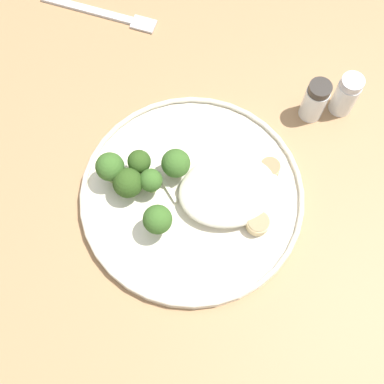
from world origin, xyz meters
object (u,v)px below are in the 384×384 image
object	(u,v)px
dinner_plate	(192,195)
broccoli_floret_near_rim	(151,181)
seared_scallop_tilted_round	(223,189)
salt_shaker	(346,95)
seared_scallop_tiny_bay	(254,189)
broccoli_floret_left_leaning	(176,164)
broccoli_floret_beside_noodles	(139,162)
dinner_fork	(102,13)
seared_scallop_large_seared	(258,223)
seared_scallop_right_edge	(269,168)
broccoli_floret_right_tilted	(110,168)
pepper_shaker	(315,101)
broccoli_floret_front_edge	(128,183)
broccoli_floret_tall_stalk	(158,220)

from	to	relation	value
dinner_plate	broccoli_floret_near_rim	size ratio (longest dim) A/B	6.40
seared_scallop_tilted_round	salt_shaker	distance (m)	0.22
seared_scallop_tiny_bay	broccoli_floret_left_leaning	size ratio (longest dim) A/B	0.62
broccoli_floret_beside_noodles	salt_shaker	distance (m)	0.29
dinner_plate	seared_scallop_tilted_round	distance (m)	0.04
dinner_fork	seared_scallop_tiny_bay	bearing A→B (deg)	113.92
seared_scallop_large_seared	seared_scallop_right_edge	size ratio (longest dim) A/B	1.07
seared_scallop_right_edge	broccoli_floret_beside_noodles	world-z (taller)	broccoli_floret_beside_noodles
broccoli_floret_right_tilted	broccoli_floret_left_leaning	xyz separation A→B (m)	(-0.08, 0.01, -0.00)
seared_scallop_tiny_bay	salt_shaker	size ratio (longest dim) A/B	0.46
dinner_fork	pepper_shaker	world-z (taller)	pepper_shaker
broccoli_floret_front_edge	salt_shaker	distance (m)	0.32
seared_scallop_tilted_round	seared_scallop_tiny_bay	world-z (taller)	seared_scallop_tilted_round
seared_scallop_right_edge	broccoli_floret_near_rim	world-z (taller)	broccoli_floret_near_rim
broccoli_floret_front_edge	dinner_fork	distance (m)	0.31
dinner_plate	pepper_shaker	size ratio (longest dim) A/B	4.33
seared_scallop_tiny_bay	broccoli_floret_beside_noodles	xyz separation A→B (m)	(0.14, -0.06, 0.02)
broccoli_floret_front_edge	seared_scallop_tilted_round	bearing A→B (deg)	167.46
dinner_plate	seared_scallop_right_edge	distance (m)	0.11
seared_scallop_large_seared	broccoli_floret_right_tilted	world-z (taller)	broccoli_floret_right_tilted
broccoli_floret_front_edge	broccoli_floret_left_leaning	world-z (taller)	broccoli_floret_left_leaning
seared_scallop_tiny_bay	broccoli_floret_tall_stalk	size ratio (longest dim) A/B	0.56
seared_scallop_tiny_bay	broccoli_floret_near_rim	distance (m)	0.13
seared_scallop_tiny_bay	seared_scallop_tilted_round	bearing A→B (deg)	-11.27
broccoli_floret_front_edge	salt_shaker	xyz separation A→B (m)	(-0.31, -0.07, -0.01)
broccoli_floret_near_rim	broccoli_floret_left_leaning	world-z (taller)	broccoli_floret_left_leaning
dinner_plate	broccoli_floret_right_tilted	size ratio (longest dim) A/B	5.24
broccoli_floret_left_leaning	broccoli_floret_tall_stalk	xyz separation A→B (m)	(0.04, 0.07, 0.00)
dinner_fork	pepper_shaker	size ratio (longest dim) A/B	2.54
dinner_plate	broccoli_floret_near_rim	bearing A→B (deg)	-20.60
broccoli_floret_right_tilted	broccoli_floret_near_rim	xyz separation A→B (m)	(-0.05, 0.03, -0.01)
seared_scallop_tilted_round	broccoli_floret_tall_stalk	size ratio (longest dim) A/B	0.63
broccoli_floret_right_tilted	salt_shaker	size ratio (longest dim) A/B	0.83
broccoli_floret_near_rim	broccoli_floret_beside_noodles	size ratio (longest dim) A/B	0.90
broccoli_floret_beside_noodles	broccoli_floret_tall_stalk	size ratio (longest dim) A/B	0.91
dinner_plate	seared_scallop_tilted_round	bearing A→B (deg)	172.87
pepper_shaker	seared_scallop_tilted_round	bearing A→B (deg)	32.44
broccoli_floret_right_tilted	broccoli_floret_left_leaning	bearing A→B (deg)	173.02
broccoli_floret_near_rim	broccoli_floret_front_edge	bearing A→B (deg)	-5.52
broccoli_floret_near_rim	broccoli_floret_left_leaning	xyz separation A→B (m)	(-0.03, -0.02, 0.00)
seared_scallop_tilted_round	salt_shaker	size ratio (longest dim) A/B	0.52
dinner_plate	seared_scallop_tiny_bay	size ratio (longest dim) A/B	9.39
seared_scallop_tilted_round	broccoli_floret_beside_noodles	bearing A→B (deg)	-26.76
seared_scallop_tiny_bay	dinner_fork	bearing A→B (deg)	-66.08
broccoli_floret_left_leaning	seared_scallop_tilted_round	bearing A→B (deg)	143.76
pepper_shaker	broccoli_floret_beside_noodles	bearing A→B (deg)	10.43
broccoli_floret_front_edge	salt_shaker	size ratio (longest dim) A/B	0.73
seared_scallop_right_edge	broccoli_floret_left_leaning	xyz separation A→B (m)	(0.12, -0.02, 0.02)
seared_scallop_tiny_bay	broccoli_floret_right_tilted	xyz separation A→B (m)	(0.17, -0.06, 0.02)
salt_shaker	pepper_shaker	xyz separation A→B (m)	(0.04, 0.00, 0.00)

